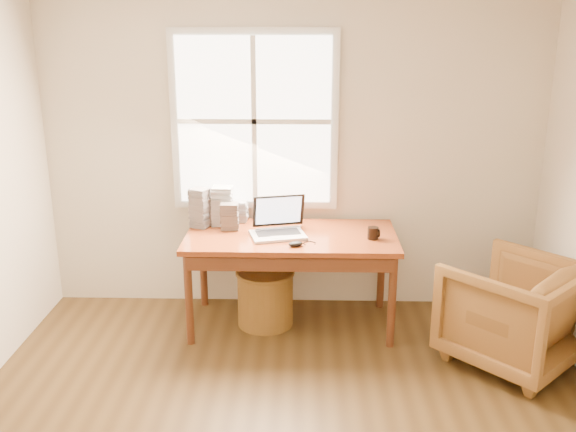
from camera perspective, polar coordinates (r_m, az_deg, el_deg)
name	(u,v)px	position (r m, az deg, el deg)	size (l,w,h in m)	color
room_shell	(279,232)	(3.14, -0.78, -1.45)	(4.04, 4.54, 2.64)	#4C361A
desk	(291,237)	(4.88, 0.28, -1.86)	(1.60, 0.80, 0.04)	brown
armchair	(513,312)	(4.75, 19.36, -8.06)	(0.80, 0.83, 0.75)	brown
wicker_stool	(265,298)	(5.08, -2.03, -7.32)	(0.43, 0.43, 0.43)	brown
laptop	(278,215)	(4.78, -0.92, 0.04)	(0.44, 0.46, 0.33)	silver
mouse	(296,244)	(4.62, 0.68, -2.50)	(0.11, 0.06, 0.04)	black
coffee_mug	(373,233)	(4.80, 7.56, -1.52)	(0.08, 0.08, 0.09)	black
cd_stack_a	(222,206)	(5.09, -5.86, 0.92)	(0.16, 0.14, 0.31)	silver
cd_stack_b	(230,216)	(4.99, -5.22, -0.04)	(0.13, 0.12, 0.21)	#26272C
cd_stack_c	(200,208)	(5.05, -7.81, 0.69)	(0.14, 0.12, 0.31)	#9B99A6
cd_stack_d	(239,212)	(5.17, -4.37, 0.40)	(0.13, 0.12, 0.17)	#B7BCC3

